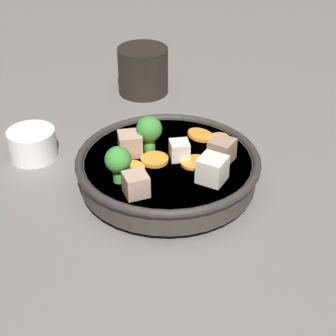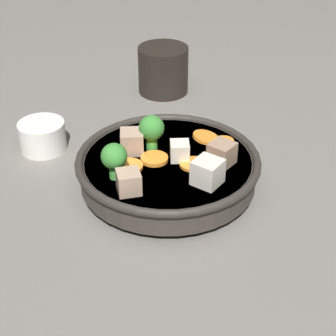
{
  "view_description": "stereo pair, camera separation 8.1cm",
  "coord_description": "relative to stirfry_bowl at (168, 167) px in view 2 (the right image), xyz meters",
  "views": [
    {
      "loc": [
        -0.66,
        0.15,
        0.47
      ],
      "look_at": [
        0.0,
        0.0,
        0.03
      ],
      "focal_mm": 60.0,
      "sensor_mm": 36.0,
      "label": 1
    },
    {
      "loc": [
        -0.67,
        0.07,
        0.47
      ],
      "look_at": [
        0.0,
        0.0,
        0.03
      ],
      "focal_mm": 60.0,
      "sensor_mm": 36.0,
      "label": 2
    }
  ],
  "objects": [
    {
      "name": "ground_plane",
      "position": [
        0.0,
        -0.0,
        -0.03
      ],
      "size": [
        3.0,
        3.0,
        0.0
      ],
      "primitive_type": "plane",
      "color": "slate"
    },
    {
      "name": "stirfry_bowl",
      "position": [
        0.0,
        0.0,
        0.0
      ],
      "size": [
        0.27,
        0.27,
        0.1
      ],
      "color": "#38332D",
      "rests_on": "ground_plane"
    },
    {
      "name": "tea_cup",
      "position": [
        0.13,
        0.19,
        -0.01
      ],
      "size": [
        0.07,
        0.07,
        0.05
      ],
      "color": "white",
      "rests_on": "ground_plane"
    },
    {
      "name": "dark_mug",
      "position": [
        0.32,
        -0.02,
        0.01
      ],
      "size": [
        0.12,
        0.1,
        0.09
      ],
      "color": "black",
      "rests_on": "ground_plane"
    }
  ]
}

